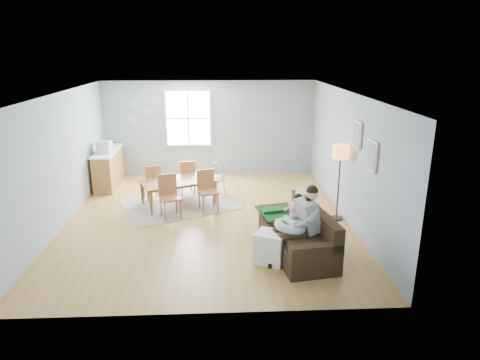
{
  "coord_description": "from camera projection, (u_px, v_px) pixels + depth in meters",
  "views": [
    {
      "loc": [
        0.28,
        -8.7,
        3.57
      ],
      "look_at": [
        0.68,
        -0.42,
        1.0
      ],
      "focal_mm": 32.0,
      "sensor_mm": 36.0,
      "label": 1
    }
  ],
  "objects": [
    {
      "name": "toddler",
      "position": [
        293.0,
        212.0,
        7.81
      ],
      "size": [
        0.56,
        0.36,
        0.83
      ],
      "color": "silver",
      "rests_on": "sofa"
    },
    {
      "name": "dining_table",
      "position": [
        179.0,
        192.0,
        10.08
      ],
      "size": [
        1.96,
        1.57,
        0.6
      ],
      "primitive_type": "imported",
      "rotation": [
        0.0,
        0.0,
        0.42
      ],
      "color": "brown",
      "rests_on": "rug"
    },
    {
      "name": "counter",
      "position": [
        109.0,
        168.0,
        11.46
      ],
      "size": [
        0.53,
        1.74,
        0.97
      ],
      "color": "brown",
      "rests_on": "room"
    },
    {
      "name": "chair_se",
      "position": [
        207.0,
        188.0,
        9.7
      ],
      "size": [
        0.53,
        0.53,
        0.94
      ],
      "color": "brown",
      "rests_on": "rug"
    },
    {
      "name": "green_throw",
      "position": [
        284.0,
        211.0,
        8.31
      ],
      "size": [
        1.1,
        1.0,
        0.04
      ],
      "primitive_type": "cube",
      "rotation": [
        0.0,
        0.0,
        0.23
      ],
      "color": "#145924",
      "rests_on": "sofa"
    },
    {
      "name": "sofa",
      "position": [
        299.0,
        236.0,
        7.76
      ],
      "size": [
        1.2,
        2.17,
        0.83
      ],
      "color": "black",
      "rests_on": "room"
    },
    {
      "name": "chair_nw",
      "position": [
        153.0,
        180.0,
        10.35
      ],
      "size": [
        0.54,
        0.54,
        0.89
      ],
      "color": "brown",
      "rests_on": "rug"
    },
    {
      "name": "chair_ne",
      "position": [
        187.0,
        175.0,
        10.74
      ],
      "size": [
        0.51,
        0.51,
        0.89
      ],
      "color": "brown",
      "rests_on": "rug"
    },
    {
      "name": "father",
      "position": [
        299.0,
        221.0,
        7.33
      ],
      "size": [
        1.01,
        0.63,
        1.35
      ],
      "color": "gray",
      "rests_on": "sofa"
    },
    {
      "name": "floor_lamp",
      "position": [
        341.0,
        158.0,
        8.92
      ],
      "size": [
        0.33,
        0.33,
        1.65
      ],
      "color": "black",
      "rests_on": "room"
    },
    {
      "name": "pictures",
      "position": [
        364.0,
        145.0,
        7.93
      ],
      "size": [
        0.05,
        1.34,
        0.74
      ],
      "color": "silver",
      "rests_on": "room"
    },
    {
      "name": "storage_cube",
      "position": [
        270.0,
        247.0,
        7.38
      ],
      "size": [
        0.63,
        0.6,
        0.55
      ],
      "color": "white",
      "rests_on": "room"
    },
    {
      "name": "beige_pillow",
      "position": [
        302.0,
        202.0,
        8.17
      ],
      "size": [
        0.16,
        0.48,
        0.48
      ],
      "primitive_type": "cube",
      "rotation": [
        0.0,
        0.0,
        0.06
      ],
      "color": "#BAB18E",
      "rests_on": "sofa"
    },
    {
      "name": "monitor",
      "position": [
        104.0,
        147.0,
        10.96
      ],
      "size": [
        0.36,
        0.34,
        0.32
      ],
      "color": "#B8B8BD",
      "rests_on": "counter"
    },
    {
      "name": "chair_sw",
      "position": [
        169.0,
        193.0,
        9.3
      ],
      "size": [
        0.55,
        0.55,
        0.95
      ],
      "color": "brown",
      "rests_on": "rug"
    },
    {
      "name": "infant",
      "position": [
        290.0,
        221.0,
        7.33
      ],
      "size": [
        0.23,
        0.36,
        0.13
      ],
      "color": "silver",
      "rests_on": "nursing_pillow"
    },
    {
      "name": "window",
      "position": [
        188.0,
        118.0,
        12.13
      ],
      "size": [
        1.32,
        0.08,
        1.62
      ],
      "color": "silver",
      "rests_on": "room"
    },
    {
      "name": "rug",
      "position": [
        180.0,
        204.0,
        10.17
      ],
      "size": [
        3.05,
        2.76,
        0.01
      ],
      "primitive_type": "cube",
      "rotation": [
        0.0,
        0.0,
        0.43
      ],
      "color": "gray",
      "rests_on": "room"
    },
    {
      "name": "baby_swing",
      "position": [
        218.0,
        178.0,
        10.93
      ],
      "size": [
        1.08,
        1.09,
        0.83
      ],
      "color": "#B8B8BD",
      "rests_on": "room"
    },
    {
      "name": "room",
      "position": [
        205.0,
        107.0,
        8.63
      ],
      "size": [
        8.4,
        9.4,
        3.9
      ],
      "color": "#AB7A3C"
    },
    {
      "name": "nursing_pillow",
      "position": [
        290.0,
        226.0,
        7.32
      ],
      "size": [
        0.67,
        0.66,
        0.23
      ],
      "primitive_type": "torus",
      "rotation": [
        0.0,
        0.14,
        0.22
      ],
      "color": "#A9C1D3",
      "rests_on": "father"
    },
    {
      "name": "wall_plates",
      "position": [
        138.0,
        112.0,
        12.02
      ],
      "size": [
        0.67,
        0.02,
        0.66
      ],
      "color": "#99B0B8",
      "rests_on": "room"
    }
  ]
}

